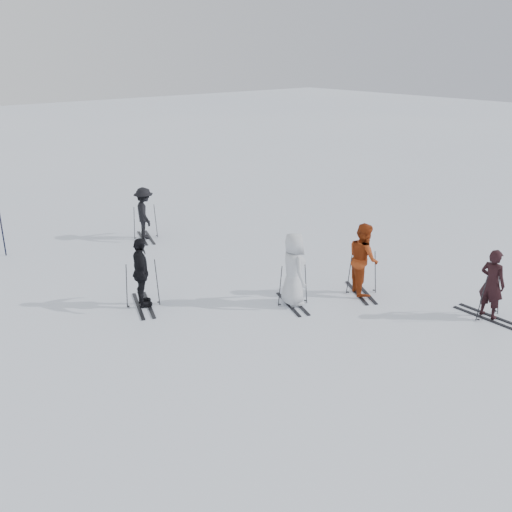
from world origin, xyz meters
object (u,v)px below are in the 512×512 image
(skier_near_dark, at_px, (492,285))
(piste_marker, at_px, (1,225))
(skier_red, at_px, (363,260))
(skier_uphill_left, at_px, (141,274))
(skier_grey, at_px, (293,270))
(skier_uphill_far, at_px, (144,214))

(skier_near_dark, xyz_separation_m, piste_marker, (-7.94, 12.38, 0.13))
(skier_red, height_order, skier_uphill_left, skier_red)
(skier_near_dark, xyz_separation_m, skier_red, (-1.30, 3.01, 0.10))
(skier_uphill_left, bearing_deg, skier_grey, -107.62)
(skier_uphill_left, bearing_deg, piste_marker, 34.12)
(skier_red, bearing_deg, piste_marker, 64.15)
(skier_uphill_far, bearing_deg, skier_red, -146.16)
(skier_uphill_left, relative_size, skier_uphill_far, 1.02)
(skier_grey, distance_m, piste_marker, 9.88)
(skier_uphill_far, distance_m, piste_marker, 4.61)
(skier_grey, bearing_deg, skier_near_dark, -118.11)
(skier_near_dark, bearing_deg, skier_red, 24.43)
(skier_near_dark, height_order, skier_uphill_left, skier_uphill_left)
(skier_red, relative_size, skier_uphill_left, 1.07)
(skier_uphill_left, relative_size, piste_marker, 0.90)
(skier_uphill_left, height_order, piste_marker, piste_marker)
(skier_near_dark, bearing_deg, skier_uphill_far, 18.81)
(skier_uphill_far, xyz_separation_m, piste_marker, (-4.42, 1.33, 0.12))
(skier_red, relative_size, piste_marker, 0.97)
(skier_near_dark, xyz_separation_m, skier_uphill_far, (-3.52, 11.05, 0.01))
(skier_uphill_left, distance_m, piste_marker, 6.49)
(skier_grey, bearing_deg, skier_uphill_left, 72.61)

